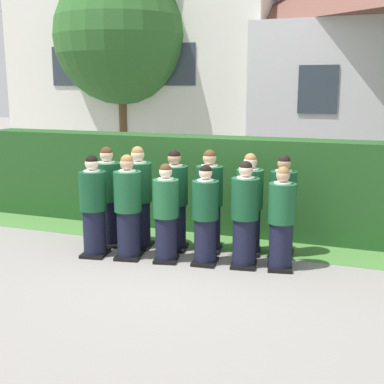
{
  "coord_description": "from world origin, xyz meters",
  "views": [
    {
      "loc": [
        2.68,
        -6.97,
        2.67
      ],
      "look_at": [
        0.0,
        0.3,
        1.05
      ],
      "focal_mm": 47.09,
      "sensor_mm": 36.0,
      "label": 1
    }
  ],
  "objects_px": {
    "student_front_row_5": "(281,221)",
    "student_rear_row_4": "(249,206)",
    "student_front_row_3": "(205,217)",
    "student_front_row_4": "(245,217)",
    "student_rear_row_2": "(175,203)",
    "student_front_row_1": "(128,209)",
    "student_rear_row_0": "(108,199)",
    "student_rear_row_1": "(139,200)",
    "student_front_row_2": "(166,215)",
    "student_rear_row_5": "(283,208)",
    "student_front_row_0": "(94,208)",
    "student_rear_row_3": "(209,203)"
  },
  "relations": [
    {
      "from": "student_rear_row_1",
      "to": "student_rear_row_4",
      "type": "xyz_separation_m",
      "value": [
        1.82,
        0.32,
        -0.04
      ]
    },
    {
      "from": "student_rear_row_2",
      "to": "student_front_row_0",
      "type": "bearing_deg",
      "value": -146.1
    },
    {
      "from": "student_front_row_0",
      "to": "student_rear_row_4",
      "type": "xyz_separation_m",
      "value": [
        2.3,
        0.96,
        0.01
      ]
    },
    {
      "from": "student_front_row_2",
      "to": "student_rear_row_5",
      "type": "xyz_separation_m",
      "value": [
        1.64,
        0.88,
        0.05
      ]
    },
    {
      "from": "student_rear_row_2",
      "to": "student_rear_row_3",
      "type": "distance_m",
      "value": 0.57
    },
    {
      "from": "student_rear_row_0",
      "to": "student_rear_row_2",
      "type": "height_order",
      "value": "student_rear_row_0"
    },
    {
      "from": "student_front_row_0",
      "to": "student_rear_row_3",
      "type": "xyz_separation_m",
      "value": [
        1.66,
        0.86,
        0.03
      ]
    },
    {
      "from": "student_front_row_3",
      "to": "student_front_row_4",
      "type": "xyz_separation_m",
      "value": [
        0.59,
        0.1,
        0.04
      ]
    },
    {
      "from": "student_front_row_1",
      "to": "student_rear_row_4",
      "type": "height_order",
      "value": "student_front_row_1"
    },
    {
      "from": "student_front_row_0",
      "to": "student_front_row_1",
      "type": "height_order",
      "value": "student_front_row_1"
    },
    {
      "from": "student_front_row_5",
      "to": "student_rear_row_2",
      "type": "relative_size",
      "value": 0.92
    },
    {
      "from": "student_front_row_0",
      "to": "student_front_row_1",
      "type": "xyz_separation_m",
      "value": [
        0.57,
        0.09,
        0.01
      ]
    },
    {
      "from": "student_rear_row_0",
      "to": "student_rear_row_1",
      "type": "relative_size",
      "value": 0.99
    },
    {
      "from": "student_front_row_0",
      "to": "student_rear_row_1",
      "type": "height_order",
      "value": "student_rear_row_1"
    },
    {
      "from": "student_front_row_2",
      "to": "student_rear_row_3",
      "type": "height_order",
      "value": "student_rear_row_3"
    },
    {
      "from": "student_front_row_0",
      "to": "student_front_row_4",
      "type": "relative_size",
      "value": 1.01
    },
    {
      "from": "student_front_row_4",
      "to": "student_front_row_2",
      "type": "bearing_deg",
      "value": -171.15
    },
    {
      "from": "student_front_row_4",
      "to": "student_rear_row_1",
      "type": "relative_size",
      "value": 0.94
    },
    {
      "from": "student_front_row_0",
      "to": "student_front_row_2",
      "type": "distance_m",
      "value": 1.2
    },
    {
      "from": "student_front_row_0",
      "to": "student_rear_row_0",
      "type": "xyz_separation_m",
      "value": [
        -0.07,
        0.58,
        0.03
      ]
    },
    {
      "from": "student_rear_row_4",
      "to": "student_rear_row_5",
      "type": "height_order",
      "value": "student_rear_row_4"
    },
    {
      "from": "student_rear_row_1",
      "to": "student_rear_row_4",
      "type": "relative_size",
      "value": 1.04
    },
    {
      "from": "student_rear_row_4",
      "to": "student_rear_row_5",
      "type": "relative_size",
      "value": 1.01
    },
    {
      "from": "student_front_row_0",
      "to": "student_front_row_4",
      "type": "distance_m",
      "value": 2.41
    },
    {
      "from": "student_front_row_3",
      "to": "student_front_row_4",
      "type": "relative_size",
      "value": 0.96
    },
    {
      "from": "student_front_row_2",
      "to": "student_front_row_3",
      "type": "distance_m",
      "value": 0.62
    },
    {
      "from": "student_front_row_4",
      "to": "student_front_row_5",
      "type": "bearing_deg",
      "value": 7.08
    },
    {
      "from": "student_rear_row_3",
      "to": "student_rear_row_5",
      "type": "bearing_deg",
      "value": 8.81
    },
    {
      "from": "student_rear_row_5",
      "to": "student_rear_row_0",
      "type": "bearing_deg",
      "value": -170.92
    },
    {
      "from": "student_front_row_3",
      "to": "student_rear_row_2",
      "type": "bearing_deg",
      "value": 145.11
    },
    {
      "from": "student_rear_row_0",
      "to": "student_front_row_3",
      "type": "bearing_deg",
      "value": -10.15
    },
    {
      "from": "student_front_row_3",
      "to": "student_rear_row_5",
      "type": "distance_m",
      "value": 1.3
    },
    {
      "from": "student_front_row_2",
      "to": "student_front_row_0",
      "type": "bearing_deg",
      "value": -172.35
    },
    {
      "from": "student_front_row_3",
      "to": "student_front_row_5",
      "type": "bearing_deg",
      "value": 8.37
    },
    {
      "from": "student_front_row_5",
      "to": "student_rear_row_1",
      "type": "height_order",
      "value": "student_rear_row_1"
    },
    {
      "from": "student_front_row_5",
      "to": "student_rear_row_3",
      "type": "relative_size",
      "value": 0.92
    },
    {
      "from": "student_front_row_0",
      "to": "student_rear_row_0",
      "type": "height_order",
      "value": "student_rear_row_0"
    },
    {
      "from": "student_front_row_4",
      "to": "student_rear_row_2",
      "type": "xyz_separation_m",
      "value": [
        -1.29,
        0.39,
        0.03
      ]
    },
    {
      "from": "student_rear_row_1",
      "to": "student_rear_row_5",
      "type": "xyz_separation_m",
      "value": [
        2.34,
        0.4,
        -0.04
      ]
    },
    {
      "from": "student_front_row_0",
      "to": "student_front_row_2",
      "type": "xyz_separation_m",
      "value": [
        1.19,
        0.16,
        -0.05
      ]
    },
    {
      "from": "student_front_row_1",
      "to": "student_rear_row_4",
      "type": "relative_size",
      "value": 1.0
    },
    {
      "from": "student_rear_row_0",
      "to": "student_rear_row_3",
      "type": "distance_m",
      "value": 1.74
    },
    {
      "from": "student_rear_row_1",
      "to": "student_rear_row_2",
      "type": "distance_m",
      "value": 0.62
    },
    {
      "from": "student_front_row_4",
      "to": "student_rear_row_5",
      "type": "height_order",
      "value": "student_rear_row_5"
    },
    {
      "from": "student_rear_row_1",
      "to": "student_rear_row_5",
      "type": "distance_m",
      "value": 2.38
    },
    {
      "from": "student_front_row_4",
      "to": "student_rear_row_1",
      "type": "xyz_separation_m",
      "value": [
        -1.9,
        0.29,
        0.05
      ]
    },
    {
      "from": "student_front_row_5",
      "to": "student_rear_row_4",
      "type": "xyz_separation_m",
      "value": [
        -0.62,
        0.55,
        0.05
      ]
    },
    {
      "from": "student_front_row_0",
      "to": "student_rear_row_2",
      "type": "bearing_deg",
      "value": 33.9
    },
    {
      "from": "student_rear_row_3",
      "to": "student_rear_row_4",
      "type": "relative_size",
      "value": 1.02
    },
    {
      "from": "student_front_row_3",
      "to": "student_front_row_5",
      "type": "distance_m",
      "value": 1.14
    }
  ]
}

